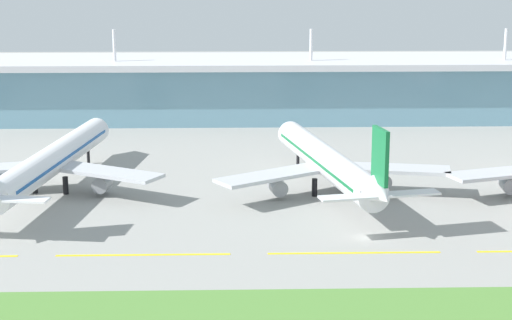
{
  "coord_description": "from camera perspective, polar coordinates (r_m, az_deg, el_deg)",
  "views": [
    {
      "loc": [
        -22.45,
        -137.56,
        46.32
      ],
      "look_at": [
        -17.88,
        28.41,
        7.0
      ],
      "focal_mm": 59.79,
      "sensor_mm": 36.0,
      "label": 1
    }
  ],
  "objects": [
    {
      "name": "airliner_center",
      "position": [
        171.66,
        4.84,
        -0.15
      ],
      "size": [
        47.87,
        65.93,
        18.9
      ],
      "color": "silver",
      "rests_on": "ground"
    },
    {
      "name": "grass_verge",
      "position": [
        117.34,
        9.74,
        -10.1
      ],
      "size": [
        300.0,
        18.0,
        0.1
      ],
      "primitive_type": "cube",
      "color": "#518438",
      "rests_on": "ground"
    },
    {
      "name": "ground_plane",
      "position": [
        146.87,
        7.33,
        -5.17
      ],
      "size": [
        600.0,
        600.0,
        0.0
      ],
      "primitive_type": "plane",
      "color": "gray"
    },
    {
      "name": "terminal_building",
      "position": [
        252.84,
        3.55,
        4.84
      ],
      "size": [
        288.0,
        34.0,
        26.86
      ],
      "color": "#6693A8",
      "rests_on": "ground"
    },
    {
      "name": "taxiway_stripe_centre",
      "position": [
        139.21,
        6.59,
        -6.19
      ],
      "size": [
        28.0,
        0.7,
        0.04
      ],
      "primitive_type": "cube",
      "color": "yellow",
      "rests_on": "ground"
    },
    {
      "name": "taxiway_stripe_mid_west",
      "position": [
        138.61,
        -7.56,
        -6.31
      ],
      "size": [
        28.0,
        0.7,
        0.04
      ],
      "primitive_type": "cube",
      "color": "yellow",
      "rests_on": "ground"
    },
    {
      "name": "airliner_near_middle",
      "position": [
        177.14,
        -13.53,
        -0.06
      ],
      "size": [
        48.36,
        71.41,
        18.9
      ],
      "color": "white",
      "rests_on": "ground"
    }
  ]
}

